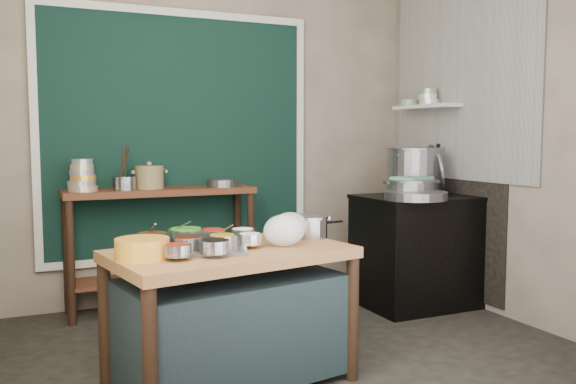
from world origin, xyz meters
name	(u,v)px	position (x,y,z in m)	size (l,w,h in m)	color
floor	(294,351)	(0.00, 0.00, -0.01)	(3.50, 3.00, 0.02)	#2C2822
back_wall	(219,130)	(0.00, 1.51, 1.40)	(3.50, 0.02, 2.80)	gray
right_wall	(512,129)	(1.76, 0.00, 1.40)	(0.02, 3.00, 2.80)	gray
curtain_panel	(179,136)	(-0.35, 1.47, 1.35)	(2.10, 0.02, 1.90)	black
curtain_frame	(179,136)	(-0.35, 1.46, 1.35)	(2.22, 0.03, 2.02)	beige
tile_panel	(461,74)	(1.74, 0.55, 1.85)	(0.02, 1.70, 1.70)	#B2B2AA
soot_patch	(450,214)	(1.74, 0.65, 0.70)	(0.01, 1.30, 1.30)	black
wall_shelf	(427,107)	(1.63, 0.85, 1.60)	(0.22, 0.70, 0.03)	beige
prep_table	(231,317)	(-0.54, -0.35, 0.38)	(1.25, 0.72, 0.75)	#976237
back_counter	(161,249)	(-0.55, 1.28, 0.47)	(1.45, 0.40, 0.95)	#562B18
stove_block	(418,252)	(1.35, 0.55, 0.42)	(0.90, 0.68, 0.85)	black
stove_top	(419,198)	(1.35, 0.55, 0.86)	(0.92, 0.69, 0.03)	black
condiment_tray	(199,249)	(-0.71, -0.34, 0.76)	(0.49, 0.35, 0.02)	gray
condiment_bowls	(194,240)	(-0.73, -0.32, 0.81)	(0.69, 0.51, 0.08)	gray
yellow_basin	(142,249)	(-1.02, -0.42, 0.80)	(0.27, 0.27, 0.10)	gold
saucepan	(309,227)	(0.01, -0.18, 0.81)	(0.24, 0.24, 0.13)	gray
plastic_bag_a	(284,230)	(-0.24, -0.39, 0.84)	(0.23, 0.20, 0.17)	white
plastic_bag_b	(290,226)	(-0.13, -0.22, 0.83)	(0.22, 0.18, 0.16)	white
bowl_stack	(82,177)	(-1.13, 1.24, 1.05)	(0.21, 0.21, 0.24)	tan
utensil_cup	(125,183)	(-0.83, 1.23, 1.00)	(0.17, 0.17, 0.10)	gray
ceramic_crock	(149,179)	(-0.63, 1.27, 1.03)	(0.23, 0.23, 0.16)	olive
wide_bowl	(222,183)	(-0.07, 1.22, 0.98)	(0.24, 0.24, 0.06)	gray
stock_pot	(415,171)	(1.40, 0.69, 1.07)	(0.49, 0.49, 0.38)	gray
pot_lid	(436,169)	(1.55, 0.61, 1.08)	(0.41, 0.41, 0.02)	gray
steamer	(412,188)	(1.24, 0.49, 0.95)	(0.42, 0.42, 0.14)	gray
green_cloth	(412,178)	(1.24, 0.49, 1.03)	(0.28, 0.22, 0.02)	slate
shallow_pan	(416,196)	(1.15, 0.32, 0.91)	(0.47, 0.47, 0.06)	gray
shelf_bowl_stack	(428,97)	(1.63, 0.83, 1.68)	(0.17, 0.17, 0.13)	silver
shelf_bowl_green	(410,103)	(1.63, 1.09, 1.64)	(0.16, 0.16, 0.06)	gray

